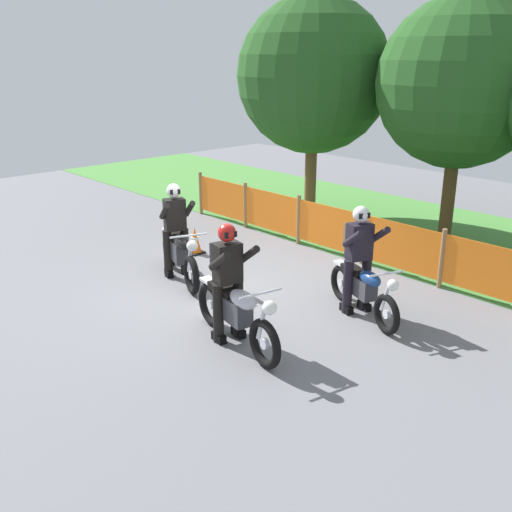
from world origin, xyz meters
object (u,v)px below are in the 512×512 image
(traffic_cone, at_px, (195,241))
(motorcycle_third, at_px, (180,253))
(motorcycle_lead, at_px, (236,313))
(rider_trailing, at_px, (358,253))
(rider_lead, at_px, (227,276))
(motorcycle_trailing, at_px, (364,289))
(rider_third, at_px, (176,227))

(traffic_cone, bearing_deg, motorcycle_third, -47.35)
(motorcycle_lead, xyz_separation_m, rider_trailing, (0.40, 2.11, 0.47))
(rider_trailing, xyz_separation_m, traffic_cone, (-3.93, -0.15, -0.69))
(rider_lead, height_order, traffic_cone, rider_lead)
(motorcycle_trailing, height_order, traffic_cone, motorcycle_trailing)
(rider_trailing, xyz_separation_m, rider_third, (-3.15, -1.14, -0.03))
(rider_trailing, relative_size, traffic_cone, 3.19)
(motorcycle_lead, xyz_separation_m, motorcycle_trailing, (0.59, 2.04, -0.05))
(motorcycle_lead, relative_size, rider_lead, 1.24)
(motorcycle_trailing, bearing_deg, rider_lead, -91.14)
(motorcycle_third, relative_size, rider_lead, 1.20)
(motorcycle_lead, height_order, rider_trailing, rider_trailing)
(rider_trailing, distance_m, rider_third, 3.35)
(motorcycle_trailing, bearing_deg, traffic_cone, -157.76)
(rider_trailing, height_order, rider_third, same)
(motorcycle_third, distance_m, rider_trailing, 3.23)
(motorcycle_lead, distance_m, motorcycle_trailing, 2.12)
(rider_lead, height_order, rider_third, same)
(rider_trailing, bearing_deg, motorcycle_third, -136.53)
(motorcycle_third, height_order, rider_trailing, rider_trailing)
(rider_lead, bearing_deg, rider_third, 170.34)
(motorcycle_lead, bearing_deg, rider_third, 171.14)
(rider_lead, bearing_deg, rider_trailing, 83.69)
(motorcycle_trailing, distance_m, traffic_cone, 4.13)
(traffic_cone, bearing_deg, rider_trailing, 2.20)
(motorcycle_lead, distance_m, traffic_cone, 4.05)
(motorcycle_third, bearing_deg, rider_trailing, 42.57)
(motorcycle_third, xyz_separation_m, rider_third, (-0.19, 0.07, 0.43))
(motorcycle_trailing, xyz_separation_m, traffic_cone, (-4.13, -0.08, -0.18))
(rider_third, bearing_deg, motorcycle_trailing, 38.01)
(motorcycle_lead, distance_m, rider_third, 2.95)
(rider_third, distance_m, traffic_cone, 1.43)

